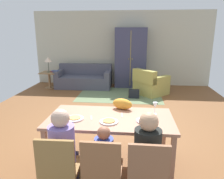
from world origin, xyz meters
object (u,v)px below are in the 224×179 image
book_upper (55,71)px  handbag (134,94)px  plate_near_child (109,122)px  wine_glass (155,106)px  plate_near_woman (145,121)px  dining_chair_child (102,169)px  person_child (104,164)px  book_lower (54,72)px  plate_near_man (75,119)px  dining_table (110,122)px  dining_chair_woman (147,172)px  table_lamp (48,60)px  person_woman (147,160)px  cat (122,104)px  person_man (64,156)px  dining_chair_man (59,166)px  armchair (150,85)px  side_table (49,78)px  armoire (131,58)px  couch (84,79)px

book_upper → handbag: 2.98m
plate_near_child → wine_glass: wine_glass is taller
plate_near_woman → dining_chair_child: (-0.49, -0.72, -0.28)m
plate_near_child → wine_glass: size_ratio=1.34×
person_child → book_upper: (-2.44, 5.05, 0.19)m
book_lower → plate_near_man: bearing=-66.2°
dining_table → person_child: size_ratio=1.91×
book_lower → handbag: (2.84, -0.95, -0.46)m
dining_chair_woman → table_lamp: bearing=121.2°
plate_near_child → person_woman: size_ratio=0.23×
cat → book_lower: size_ratio=1.45×
book_upper → wine_glass: bearing=-53.9°
plate_near_man → dining_chair_child: dining_chair_child is taller
wine_glass → person_child: bearing=-127.6°
plate_near_woman → wine_glass: size_ratio=1.34×
person_man → cat: size_ratio=3.47×
plate_near_man → person_child: person_child is taller
plate_near_woman → person_woman: 0.60m
handbag → cat: bearing=-93.5°
table_lamp → handbag: bearing=-16.7°
dining_chair_man → book_upper: bearing=110.5°
dining_table → plate_near_man: (-0.49, -0.12, 0.08)m
cat → plate_near_man: bearing=-123.3°
armchair → wine_glass: bearing=-93.3°
handbag → book_lower: bearing=161.4°
plate_near_child → handbag: 3.72m
person_child → cat: size_ratio=2.89×
side_table → book_upper: bearing=9.0°
dining_chair_child → person_woman: 0.52m
dining_chair_child → armoire: armoire is taller
table_lamp → book_lower: 0.45m
dining_chair_woman → table_lamp: table_lamp is taller
plate_near_child → couch: size_ratio=0.13×
plate_near_child → armoire: size_ratio=0.12×
plate_near_child → side_table: (-2.66, 4.55, -0.39)m
person_woman → armoire: size_ratio=0.53×
couch → handbag: bearing=-32.7°
dining_chair_woman → book_lower: (-2.98, 5.24, 0.10)m
armoire → table_lamp: (-2.85, -0.53, -0.04)m
couch → armoire: size_ratio=0.93×
person_man → table_lamp: bearing=113.4°
dining_chair_child → book_lower: dining_chair_child is taller
couch → armchair: 2.42m
couch → armoire: bearing=9.2°
armchair → armoire: (-0.66, 0.97, 0.73)m
armoire → side_table: 2.98m
armoire → handbag: armoire is taller
cat → armoire: 4.55m
dining_chair_woman → armoire: bearing=92.9°
wine_glass → person_man: 1.44m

